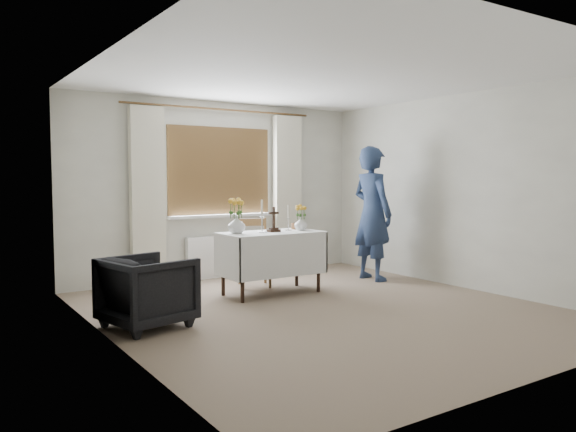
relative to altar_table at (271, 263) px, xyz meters
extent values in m
plane|color=gray|center=(0.03, -1.04, -0.38)|extent=(5.00, 5.00, 0.00)
cube|color=white|center=(0.00, 0.00, 0.00)|extent=(1.24, 0.64, 0.76)
imported|color=black|center=(-1.79, -0.64, -0.04)|extent=(0.90, 0.88, 0.69)
imported|color=navy|center=(1.67, 0.03, 0.55)|extent=(0.45, 0.68, 1.85)
cube|color=silver|center=(0.03, 1.38, -0.08)|extent=(1.10, 0.10, 0.60)
imported|color=silver|center=(-0.44, 0.07, 0.49)|extent=(0.26, 0.26, 0.22)
imported|color=silver|center=(0.42, -0.02, 0.46)|extent=(0.19, 0.19, 0.17)
cylinder|color=brown|center=(0.51, 0.15, 0.42)|extent=(0.20, 0.20, 0.07)
camera|label=1|loc=(-3.60, -5.79, 1.05)|focal=35.00mm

